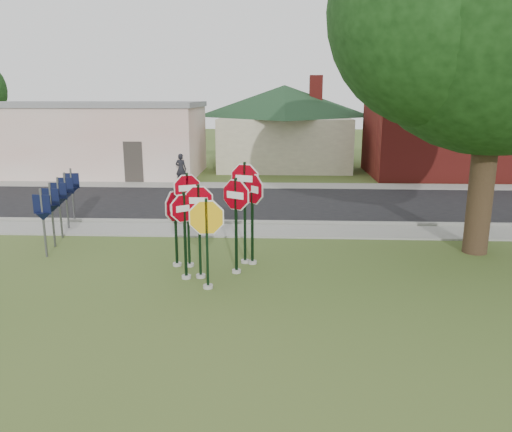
{
  "coord_description": "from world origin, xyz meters",
  "views": [
    {
      "loc": [
        1.64,
        -10.93,
        4.52
      ],
      "look_at": [
        1.07,
        2.0,
        1.4
      ],
      "focal_mm": 35.0,
      "sensor_mm": 36.0,
      "label": 1
    }
  ],
  "objects_px": {
    "stop_sign_center": "(199,219)",
    "oak_tree": "(501,2)",
    "stop_sign_yellow": "(207,231)",
    "pedestrian": "(181,169)",
    "stop_sign_left": "(185,225)"
  },
  "relations": [
    {
      "from": "stop_sign_center",
      "to": "stop_sign_left",
      "type": "height_order",
      "value": "stop_sign_center"
    },
    {
      "from": "oak_tree",
      "to": "stop_sign_center",
      "type": "bearing_deg",
      "value": -162.41
    },
    {
      "from": "oak_tree",
      "to": "stop_sign_yellow",
      "type": "bearing_deg",
      "value": -157.03
    },
    {
      "from": "stop_sign_center",
      "to": "stop_sign_left",
      "type": "distance_m",
      "value": 0.39
    },
    {
      "from": "stop_sign_center",
      "to": "pedestrian",
      "type": "xyz_separation_m",
      "value": [
        -3.07,
        13.42,
        -0.69
      ]
    },
    {
      "from": "stop_sign_yellow",
      "to": "stop_sign_left",
      "type": "height_order",
      "value": "stop_sign_yellow"
    },
    {
      "from": "stop_sign_left",
      "to": "oak_tree",
      "type": "relative_size",
      "value": 0.2
    },
    {
      "from": "stop_sign_center",
      "to": "oak_tree",
      "type": "bearing_deg",
      "value": 17.59
    },
    {
      "from": "oak_tree",
      "to": "pedestrian",
      "type": "relative_size",
      "value": 7.38
    },
    {
      "from": "stop_sign_yellow",
      "to": "pedestrian",
      "type": "distance_m",
      "value": 14.54
    },
    {
      "from": "oak_tree",
      "to": "pedestrian",
      "type": "height_order",
      "value": "oak_tree"
    },
    {
      "from": "stop_sign_center",
      "to": "oak_tree",
      "type": "relative_size",
      "value": 0.21
    },
    {
      "from": "stop_sign_yellow",
      "to": "stop_sign_left",
      "type": "bearing_deg",
      "value": 135.36
    },
    {
      "from": "stop_sign_yellow",
      "to": "oak_tree",
      "type": "bearing_deg",
      "value": 22.97
    },
    {
      "from": "pedestrian",
      "to": "stop_sign_left",
      "type": "bearing_deg",
      "value": 112.63
    }
  ]
}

